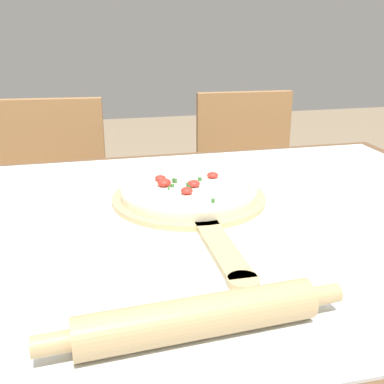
% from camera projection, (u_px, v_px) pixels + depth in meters
% --- Properties ---
extents(dining_table, '(1.30, 1.03, 0.77)m').
position_uv_depth(dining_table, '(216.00, 266.00, 1.00)').
color(dining_table, brown).
rests_on(dining_table, ground_plane).
extents(towel_cloth, '(1.22, 0.95, 0.00)m').
position_uv_depth(towel_cloth, '(217.00, 219.00, 0.96)').
color(towel_cloth, silver).
rests_on(towel_cloth, dining_table).
extents(pizza_peel, '(0.33, 0.56, 0.01)m').
position_uv_depth(pizza_peel, '(192.00, 202.00, 1.03)').
color(pizza_peel, tan).
rests_on(pizza_peel, towel_cloth).
extents(pizza, '(0.30, 0.30, 0.04)m').
position_uv_depth(pizza, '(189.00, 190.00, 1.04)').
color(pizza, beige).
rests_on(pizza, pizza_peel).
extents(rolling_pin, '(0.40, 0.07, 0.05)m').
position_uv_depth(rolling_pin, '(198.00, 317.00, 0.59)').
color(rolling_pin, tan).
rests_on(rolling_pin, towel_cloth).
extents(chair_left, '(0.44, 0.44, 0.88)m').
position_uv_depth(chair_left, '(54.00, 205.00, 1.76)').
color(chair_left, '#A37547').
rests_on(chair_left, ground_plane).
extents(chair_right, '(0.42, 0.42, 0.88)m').
position_uv_depth(chair_right, '(248.00, 189.00, 1.92)').
color(chair_right, '#A37547').
rests_on(chair_right, ground_plane).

